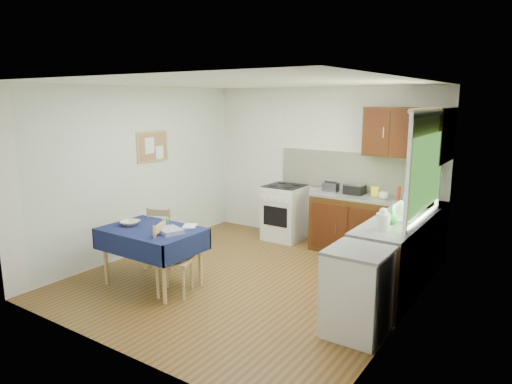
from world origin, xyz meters
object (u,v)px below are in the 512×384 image
Objects in this scene: sandwich_press at (355,189)px; dish_rack at (398,217)px; chair_far at (163,235)px; kettle at (383,220)px; dining_table at (152,237)px; chair_near at (171,257)px; toaster at (330,188)px.

dish_rack reaches higher than sandwich_press.
kettle is (2.93, 0.43, 0.55)m from chair_far.
dining_table is 3.02m from dish_rack.
sandwich_press is at bearing -48.36° from chair_near.
chair_near is 2.76m from dish_rack.
sandwich_press is 1.94m from kettle.
kettle reaches higher than dining_table.
dish_rack reaches higher than chair_far.
chair_far is at bearing 130.45° from dining_table.
chair_far is 3.05× the size of sandwich_press.
chair_near is at bearing -3.01° from dining_table.
dish_rack is at bearing -69.67° from sandwich_press.
toaster is (1.61, 1.96, 0.52)m from chair_far.
toaster is 1.65m from dish_rack.
toaster is 0.36m from sandwich_press.
chair_near is at bearing -135.53° from sandwich_press.
dining_table is 2.78m from kettle.
kettle reaches higher than toaster.
sandwich_press reaches higher than chair_far.
chair_far is at bearing 173.73° from dish_rack.
sandwich_press is (1.58, 2.65, 0.35)m from dining_table.
sandwich_press is at bearing 120.80° from kettle.
dish_rack is (1.00, -1.11, -0.06)m from sandwich_press.
toaster is 0.54× the size of dish_rack.
toaster is at bearing -151.04° from chair_far.
chair_near is 2.77m from toaster.
sandwich_press is at bearing 66.37° from dining_table.
sandwich_press is at bearing 13.48° from toaster.
kettle is (-0.00, -0.56, 0.09)m from dish_rack.
chair_near is at bearing -117.69° from toaster.
dining_table is at bearing -174.02° from dish_rack.
chair_far is at bearing -154.47° from sandwich_press.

